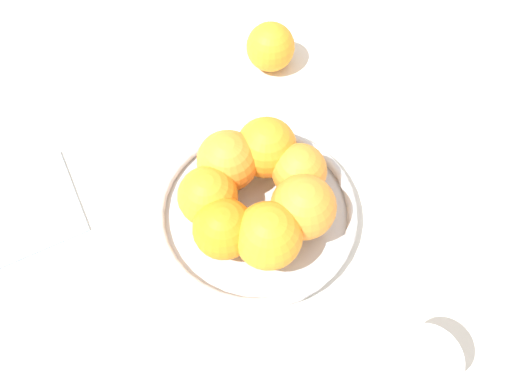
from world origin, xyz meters
name	(u,v)px	position (x,y,z in m)	size (l,w,h in m)	color
ground_plane	(256,216)	(0.00, 0.00, 0.00)	(4.00, 4.00, 0.00)	silver
fruit_bowl	(256,211)	(0.00, 0.00, 0.01)	(0.27, 0.27, 0.03)	silver
orange_pile	(257,192)	(0.00, 0.00, 0.07)	(0.20, 0.20, 0.08)	orange
stray_orange	(271,47)	(-0.14, -0.24, 0.04)	(0.08, 0.08, 0.08)	orange
drinking_glass	(416,367)	(-0.07, 0.26, 0.05)	(0.07, 0.07, 0.10)	white
napkin_folded	(23,209)	(0.29, -0.14, 0.00)	(0.14, 0.14, 0.01)	silver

